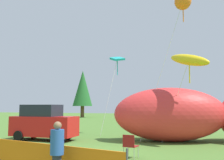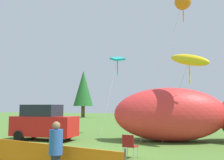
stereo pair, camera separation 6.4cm
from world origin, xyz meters
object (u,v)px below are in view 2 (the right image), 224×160
object	(u,v)px
spectator_in_red_shirt	(56,150)
folding_chair	(129,144)
kite_teal_diamond	(117,60)
parked_car	(44,123)
kite_orange_flower	(183,2)
inflatable_cat	(187,116)
kite_yellow_hero	(189,60)

from	to	relation	value
spectator_in_red_shirt	folding_chair	bearing A→B (deg)	74.41
kite_teal_diamond	spectator_in_red_shirt	bearing A→B (deg)	-81.53
parked_car	kite_orange_flower	bearing A→B (deg)	12.08
inflatable_cat	kite_orange_flower	world-z (taller)	kite_orange_flower
kite_teal_diamond	folding_chair	bearing A→B (deg)	-70.81
kite_yellow_hero	kite_orange_flower	xyz separation A→B (m)	(-0.26, 1.38, 3.96)
parked_car	kite_yellow_hero	xyz separation A→B (m)	(8.89, 0.37, 3.59)
folding_chair	kite_orange_flower	world-z (taller)	kite_orange_flower
parked_car	inflatable_cat	bearing A→B (deg)	13.37
kite_teal_diamond	kite_yellow_hero	xyz separation A→B (m)	(5.42, -4.42, -1.10)
spectator_in_red_shirt	kite_teal_diamond	size ratio (longest dim) A/B	0.28
folding_chair	inflatable_cat	bearing A→B (deg)	-10.89
inflatable_cat	kite_teal_diamond	distance (m)	7.29
folding_chair	parked_car	bearing A→B (deg)	69.97
kite_yellow_hero	kite_orange_flower	size ratio (longest dim) A/B	0.58
parked_car	spectator_in_red_shirt	distance (m)	9.40
spectator_in_red_shirt	kite_orange_flower	xyz separation A→B (m)	(3.30, 9.50, 7.70)
folding_chair	inflatable_cat	size ratio (longest dim) A/B	0.10
kite_teal_diamond	kite_yellow_hero	bearing A→B (deg)	-39.23
parked_car	folding_chair	world-z (taller)	parked_car
kite_teal_diamond	parked_car	bearing A→B (deg)	-125.87
kite_yellow_hero	folding_chair	bearing A→B (deg)	-120.57
parked_car	folding_chair	bearing A→B (deg)	-29.66
inflatable_cat	spectator_in_red_shirt	bearing A→B (deg)	-121.55
folding_chair	spectator_in_red_shirt	world-z (taller)	spectator_in_red_shirt
kite_teal_diamond	inflatable_cat	bearing A→B (deg)	-28.64
inflatable_cat	kite_teal_diamond	size ratio (longest dim) A/B	1.53
inflatable_cat	parked_car	bearing A→B (deg)	-179.88
spectator_in_red_shirt	kite_orange_flower	size ratio (longest dim) A/B	0.19
inflatable_cat	spectator_in_red_shirt	size ratio (longest dim) A/B	5.52
parked_car	kite_yellow_hero	bearing A→B (deg)	2.99
parked_car	spectator_in_red_shirt	bearing A→B (deg)	-54.83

